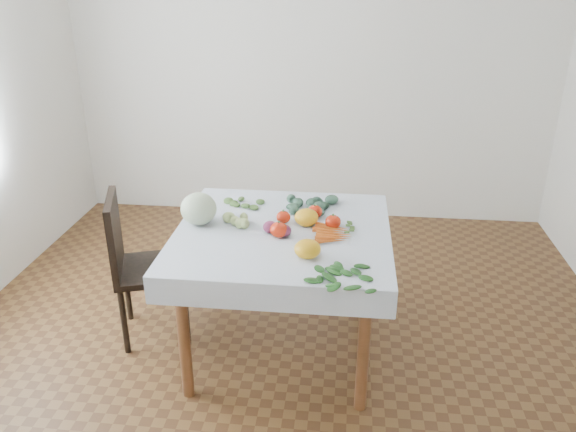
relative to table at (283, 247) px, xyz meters
name	(u,v)px	position (x,y,z in m)	size (l,w,h in m)	color
ground	(283,347)	(0.00, 0.00, -0.65)	(4.00, 4.00, 0.00)	brown
back_wall	(312,59)	(0.00, 2.00, 0.70)	(4.00, 0.04, 2.70)	white
table	(283,247)	(0.00, 0.00, 0.00)	(1.00, 1.00, 0.75)	brown
tablecloth	(283,230)	(0.00, 0.00, 0.10)	(1.12, 1.12, 0.01)	white
chair	(136,258)	(-0.85, 0.05, -0.15)	(0.50, 0.50, 0.89)	black
cabbage	(199,209)	(-0.46, 0.03, 0.19)	(0.19, 0.19, 0.17)	beige
tomato_a	(283,217)	(-0.01, 0.09, 0.14)	(0.08, 0.08, 0.07)	red
tomato_b	(279,230)	(-0.01, -0.09, 0.14)	(0.09, 0.09, 0.08)	red
tomato_c	(315,212)	(0.16, 0.18, 0.14)	(0.08, 0.08, 0.07)	red
tomato_d	(333,222)	(0.26, 0.05, 0.14)	(0.08, 0.08, 0.07)	red
heirloom_back	(307,217)	(0.12, 0.07, 0.15)	(0.13, 0.13, 0.09)	gold
heirloom_front	(307,249)	(0.15, -0.29, 0.15)	(0.13, 0.13, 0.09)	gold
onion_a	(284,231)	(0.02, -0.07, 0.13)	(0.07, 0.07, 0.06)	#631C41
onion_b	(270,227)	(-0.06, -0.04, 0.13)	(0.08, 0.08, 0.06)	#631C41
tomatillo_cluster	(236,222)	(-0.25, 0.02, 0.13)	(0.17, 0.12, 0.05)	#B7D77C
carrot_bunch	(332,234)	(0.26, -0.05, 0.12)	(0.19, 0.25, 0.03)	#D85518
kale_bunch	(311,206)	(0.13, 0.29, 0.12)	(0.33, 0.25, 0.04)	#355845
basil_bunch	(339,277)	(0.31, -0.48, 0.11)	(0.31, 0.22, 0.01)	#20541A
dill_bunch	(243,205)	(-0.26, 0.29, 0.11)	(0.23, 0.17, 0.02)	#486C31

